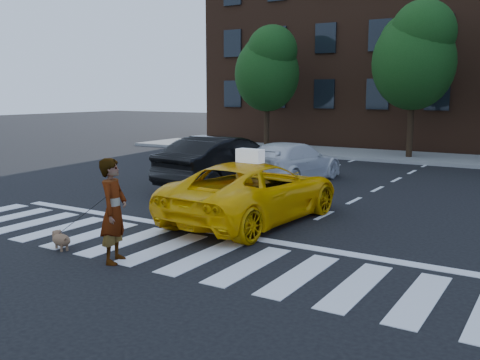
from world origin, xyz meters
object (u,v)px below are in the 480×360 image
at_px(tree_mid, 415,52).
at_px(woman, 114,211).
at_px(black_sedan, 225,161).
at_px(tree_left, 268,66).
at_px(dog, 60,239).
at_px(white_suv, 291,162).
at_px(taxi, 254,191).

bearing_deg(tree_mid, woman, -92.36).
height_order(tree_mid, woman, tree_mid).
bearing_deg(black_sedan, tree_mid, -101.15).
height_order(tree_left, dog, tree_left).
xyz_separation_m(tree_left, tree_mid, (7.50, -0.00, 0.41)).
relative_size(tree_left, white_suv, 1.35).
xyz_separation_m(taxi, black_sedan, (-3.28, 3.70, 0.11)).
distance_m(taxi, white_suv, 5.78).
bearing_deg(black_sedan, white_suv, -122.71).
height_order(black_sedan, woman, woman).
distance_m(tree_left, dog, 19.30).
bearing_deg(black_sedan, woman, 116.76).
bearing_deg(dog, tree_left, 124.61).
bearing_deg(tree_mid, taxi, -90.79).
relative_size(tree_mid, dog, 11.51).
bearing_deg(dog, white_suv, 106.54).
bearing_deg(woman, tree_left, -1.67).
xyz_separation_m(tree_mid, dog, (-2.25, -18.08, -4.64)).
bearing_deg(woman, taxi, -29.76).
relative_size(black_sedan, white_suv, 1.05).
xyz_separation_m(taxi, white_suv, (-1.74, 5.52, -0.02)).
bearing_deg(black_sedan, tree_left, -61.04).
bearing_deg(dog, black_sedan, 117.32).
xyz_separation_m(tree_left, white_suv, (5.57, -8.45, -3.74)).
bearing_deg(white_suv, woman, 100.25).
bearing_deg(tree_mid, white_suv, -102.90).
relative_size(white_suv, woman, 2.51).
bearing_deg(tree_left, black_sedan, -68.59).
bearing_deg(tree_left, dog, -73.81).
bearing_deg(tree_left, white_suv, -56.62).
relative_size(tree_left, taxi, 1.25).
relative_size(tree_left, dog, 10.54).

